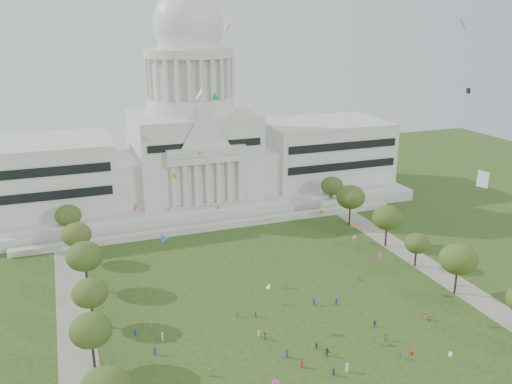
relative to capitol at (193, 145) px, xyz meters
name	(u,v)px	position (x,y,z in m)	size (l,w,h in m)	color
ground	(334,369)	(0.00, -113.59, -22.30)	(400.00, 400.00, 0.00)	#2E4518
capitol	(193,145)	(0.00, 0.00, 0.00)	(160.00, 64.50, 91.30)	beige
path_left	(76,337)	(-48.00, -83.59, -22.28)	(8.00, 160.00, 0.04)	gray
path_right	(435,271)	(48.00, -83.59, -22.28)	(8.00, 160.00, 0.04)	gray
row_tree_l_2	(91,330)	(-45.04, -96.29, -13.79)	(8.42, 8.42, 11.97)	black
row_tree_r_2	(458,259)	(44.17, -96.15, -12.64)	(9.55, 9.55, 13.58)	black
row_tree_l_3	(90,293)	(-44.09, -79.67, -14.09)	(8.12, 8.12, 11.55)	black
row_tree_r_3	(417,243)	(44.40, -79.10, -15.21)	(7.01, 7.01, 9.98)	black
row_tree_l_4	(84,256)	(-44.08, -61.17, -12.90)	(9.29, 9.29, 13.21)	black
row_tree_r_4	(387,218)	(44.76, -63.55, -13.01)	(9.19, 9.19, 13.06)	black
row_tree_l_5	(76,235)	(-45.22, -42.58, -13.88)	(8.33, 8.33, 11.85)	black
row_tree_r_5	(351,197)	(43.49, -43.40, -12.37)	(9.82, 9.82, 13.96)	black
row_tree_l_6	(68,215)	(-46.87, -24.45, -14.02)	(8.19, 8.19, 11.64)	black
row_tree_r_6	(332,186)	(45.96, -25.46, -13.79)	(8.42, 8.42, 11.97)	black
person_0	(427,316)	(29.54, -104.16, -21.48)	(0.80, 0.52, 1.64)	olive
person_2	(430,318)	(29.71, -105.16, -21.54)	(0.74, 0.46, 1.52)	olive
person_3	(400,355)	(14.60, -115.17, -21.48)	(1.05, 0.54, 1.63)	#4C4C51
person_4	(316,346)	(-0.14, -106.07, -21.48)	(0.96, 0.52, 1.63)	#4C4C51
person_5	(327,352)	(0.78, -109.16, -21.30)	(1.85, 0.73, 1.99)	#33723F
person_8	(265,336)	(-9.24, -98.99, -21.35)	(0.92, 0.57, 1.88)	olive
person_9	(382,342)	(13.75, -109.82, -21.50)	(1.03, 0.53, 1.59)	#994C8C
person_10	(375,324)	(16.31, -102.83, -21.47)	(0.96, 0.53, 1.65)	navy
distant_crowd	(256,339)	(-11.39, -99.26, -21.45)	(66.87, 37.82, 1.89)	silver
kite_swarm	(331,235)	(1.12, -107.95, 4.34)	(96.61, 93.28, 64.34)	white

